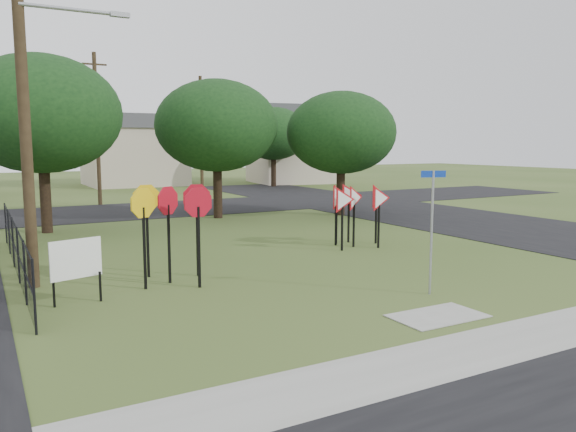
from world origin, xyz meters
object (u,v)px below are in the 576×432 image
object	(u,v)px
stop_sign_cluster	(171,211)
info_board	(76,261)
street_name_sign	(432,224)
yield_sign_cluster	(354,200)

from	to	relation	value
stop_sign_cluster	info_board	bearing A→B (deg)	-159.23
street_name_sign	yield_sign_cluster	world-z (taller)	street_name_sign
street_name_sign	info_board	xyz separation A→B (m)	(-7.68, 3.27, -0.73)
street_name_sign	yield_sign_cluster	bearing A→B (deg)	70.63
street_name_sign	yield_sign_cluster	size ratio (longest dim) A/B	1.05
info_board	stop_sign_cluster	bearing A→B (deg)	20.77
street_name_sign	stop_sign_cluster	size ratio (longest dim) A/B	1.17
street_name_sign	stop_sign_cluster	world-z (taller)	street_name_sign
stop_sign_cluster	info_board	distance (m)	2.86
yield_sign_cluster	info_board	bearing A→B (deg)	-162.83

